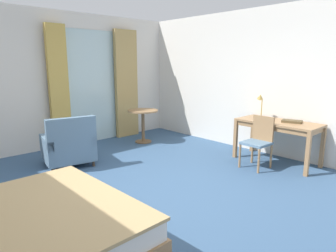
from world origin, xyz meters
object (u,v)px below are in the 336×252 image
armchair_by_window (69,147)px  round_cafe_table (143,119)px  desk_lamp (261,104)px  desk_chair (259,139)px  closed_book (292,121)px  writing_desk (278,126)px

armchair_by_window → round_cafe_table: size_ratio=1.25×
desk_lamp → armchair_by_window: (-2.79, 1.93, -0.67)m
desk_chair → desk_lamp: desk_lamp is taller
closed_book → round_cafe_table: bearing=91.7°
writing_desk → closed_book: bearing=-68.7°
round_cafe_table → armchair_by_window: bearing=-168.4°
desk_chair → round_cafe_table: size_ratio=1.19×
desk_chair → round_cafe_table: desk_chair is taller
writing_desk → desk_lamp: desk_lamp is taller
desk_chair → armchair_by_window: size_ratio=0.95×
writing_desk → armchair_by_window: armchair_by_window is taller
armchair_by_window → desk_chair: bearing=-43.7°
desk_lamp → closed_book: bearing=-84.0°
armchair_by_window → closed_book: bearing=-41.3°
closed_book → armchair_by_window: armchair_by_window is taller
desk_lamp → armchair_by_window: 3.45m
desk_chair → writing_desk: bearing=-11.3°
closed_book → armchair_by_window: size_ratio=0.35×
desk_lamp → round_cafe_table: bearing=110.9°
closed_book → round_cafe_table: (-0.95, 2.89, -0.22)m
desk_chair → closed_book: size_ratio=2.74×
writing_desk → armchair_by_window: (-2.77, 2.30, -0.31)m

